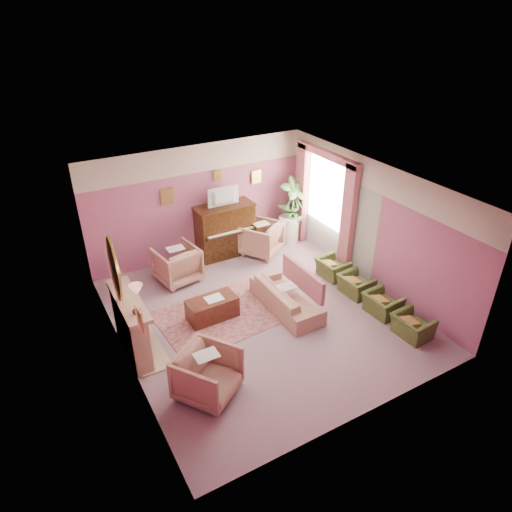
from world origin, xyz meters
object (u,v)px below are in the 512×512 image
floral_armchair_left (177,262)px  floral_armchair_right (261,237)px  olive_chair_a (413,323)px  television (225,196)px  sofa (286,293)px  piano (225,231)px  olive_chair_b (383,301)px  olive_chair_d (333,265)px  floral_armchair_front (208,372)px  coffee_table (212,308)px  olive_chair_c (356,282)px  side_table (288,229)px

floral_armchair_left → floral_armchair_right: bearing=3.9°
olive_chair_a → television: bearing=110.0°
sofa → floral_armchair_left: bearing=126.2°
piano → olive_chair_b: piano is taller
olive_chair_b → olive_chair_d: size_ratio=1.00×
floral_armchair_right → olive_chair_b: bearing=-75.7°
floral_armchair_right → olive_chair_b: 3.54m
floral_armchair_left → floral_armchair_front: bearing=-103.2°
olive_chair_a → sofa: bearing=129.5°
television → olive_chair_a: (1.67, -4.61, -1.30)m
floral_armchair_front → olive_chair_d: bearing=25.4°
floral_armchair_right → floral_armchair_left: bearing=-176.1°
coffee_table → olive_chair_d: olive_chair_d is taller
television → floral_armchair_left: television is taller
floral_armchair_front → olive_chair_c: (4.00, 1.08, -0.16)m
floral_armchair_left → side_table: floral_armchair_left is taller
floral_armchair_front → olive_chair_d: 4.43m
sofa → olive_chair_b: sofa is taller
side_table → olive_chair_c: bearing=-91.7°
television → olive_chair_c: 3.65m
piano → olive_chair_b: size_ratio=2.02×
coffee_table → floral_armchair_left: 1.71m
floral_armchair_left → side_table: (3.26, 0.38, -0.11)m
floral_armchair_right → side_table: 0.99m
olive_chair_d → floral_armchair_left: bearing=152.8°
television → floral_armchair_front: bearing=-119.9°
coffee_table → olive_chair_c: olive_chair_c is taller
television → olive_chair_a: television is taller
floral_armchair_left → olive_chair_b: (3.17, -3.27, -0.16)m
television → olive_chair_a: bearing=-70.0°
floral_armchair_front → side_table: size_ratio=1.32×
coffee_table → floral_armchair_right: 2.89m
floral_armchair_front → floral_armchair_left: bearing=76.8°
coffee_table → olive_chair_c: 3.18m
television → coffee_table: size_ratio=0.80×
olive_chair_d → olive_chair_c: bearing=-90.0°
television → side_table: television is taller
floral_armchair_right → olive_chair_d: size_ratio=1.34×
coffee_table → floral_armchair_front: bearing=-116.5°
olive_chair_c → olive_chair_d: bearing=90.0°
television → olive_chair_b: size_ratio=1.15×
piano → side_table: 1.79m
floral_armchair_right → television: bearing=155.9°
floral_armchair_left → floral_armchair_right: size_ratio=1.00×
floral_armchair_left → floral_armchair_front: 3.63m
floral_armchair_left → piano: bearing=20.7°
sofa → olive_chair_b: size_ratio=2.70×
piano → olive_chair_c: piano is taller
floral_armchair_right → olive_chair_c: 2.76m
sofa → floral_armchair_right: bearing=72.3°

